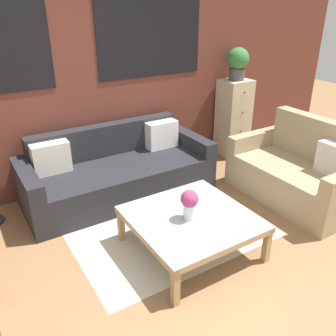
{
  "coord_description": "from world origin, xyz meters",
  "views": [
    {
      "loc": [
        -1.26,
        -1.55,
        2.12
      ],
      "look_at": [
        0.48,
        1.26,
        0.55
      ],
      "focal_mm": 38.0,
      "sensor_mm": 36.0,
      "label": 1
    }
  ],
  "objects_px": {
    "settee_vintage": "(298,174)",
    "couch_dark": "(118,173)",
    "drawer_cabinet": "(233,118)",
    "coffee_table": "(191,221)",
    "flower_vase": "(189,203)",
    "potted_plant": "(238,62)"
  },
  "relations": [
    {
      "from": "coffee_table",
      "to": "flower_vase",
      "type": "relative_size",
      "value": 3.68
    },
    {
      "from": "potted_plant",
      "to": "flower_vase",
      "type": "height_order",
      "value": "potted_plant"
    },
    {
      "from": "settee_vintage",
      "to": "coffee_table",
      "type": "distance_m",
      "value": 1.62
    },
    {
      "from": "settee_vintage",
      "to": "drawer_cabinet",
      "type": "xyz_separation_m",
      "value": [
        0.24,
        1.41,
        0.24
      ]
    },
    {
      "from": "flower_vase",
      "to": "drawer_cabinet",
      "type": "bearing_deg",
      "value": 40.06
    },
    {
      "from": "settee_vintage",
      "to": "couch_dark",
      "type": "bearing_deg",
      "value": 145.43
    },
    {
      "from": "coffee_table",
      "to": "flower_vase",
      "type": "bearing_deg",
      "value": -152.87
    },
    {
      "from": "couch_dark",
      "to": "potted_plant",
      "type": "height_order",
      "value": "potted_plant"
    },
    {
      "from": "coffee_table",
      "to": "drawer_cabinet",
      "type": "distance_m",
      "value": 2.43
    },
    {
      "from": "drawer_cabinet",
      "to": "potted_plant",
      "type": "bearing_deg",
      "value": 90.0
    },
    {
      "from": "couch_dark",
      "to": "coffee_table",
      "type": "height_order",
      "value": "couch_dark"
    },
    {
      "from": "drawer_cabinet",
      "to": "potted_plant",
      "type": "xyz_separation_m",
      "value": [
        -0.0,
        0.0,
        0.8
      ]
    },
    {
      "from": "couch_dark",
      "to": "drawer_cabinet",
      "type": "relative_size",
      "value": 1.96
    },
    {
      "from": "drawer_cabinet",
      "to": "flower_vase",
      "type": "xyz_separation_m",
      "value": [
        -1.89,
        -1.59,
        -0.02
      ]
    },
    {
      "from": "coffee_table",
      "to": "drawer_cabinet",
      "type": "xyz_separation_m",
      "value": [
        1.85,
        1.57,
        0.23
      ]
    },
    {
      "from": "drawer_cabinet",
      "to": "flower_vase",
      "type": "bearing_deg",
      "value": -139.94
    },
    {
      "from": "potted_plant",
      "to": "drawer_cabinet",
      "type": "bearing_deg",
      "value": -90.0
    },
    {
      "from": "drawer_cabinet",
      "to": "flower_vase",
      "type": "relative_size",
      "value": 3.97
    },
    {
      "from": "couch_dark",
      "to": "coffee_table",
      "type": "xyz_separation_m",
      "value": [
        0.11,
        -1.34,
        0.05
      ]
    },
    {
      "from": "couch_dark",
      "to": "settee_vintage",
      "type": "height_order",
      "value": "settee_vintage"
    },
    {
      "from": "couch_dark",
      "to": "potted_plant",
      "type": "relative_size",
      "value": 5.02
    },
    {
      "from": "coffee_table",
      "to": "flower_vase",
      "type": "xyz_separation_m",
      "value": [
        -0.04,
        -0.02,
        0.21
      ]
    }
  ]
}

